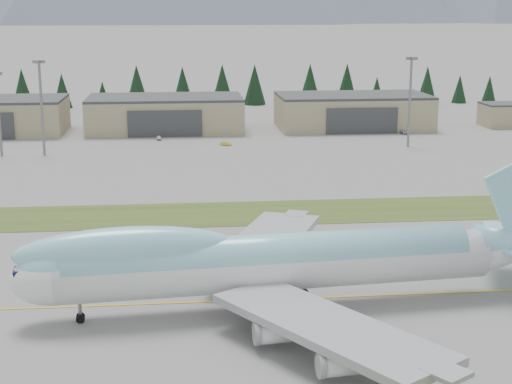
{
  "coord_description": "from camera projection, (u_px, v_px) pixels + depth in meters",
  "views": [
    {
      "loc": [
        -11.45,
        -96.92,
        37.53
      ],
      "look_at": [
        1.31,
        28.37,
        8.0
      ],
      "focal_mm": 55.0,
      "sensor_mm": 36.0,
      "label": 1
    }
  ],
  "objects": [
    {
      "name": "ground",
      "position": [
        268.0,
        300.0,
        103.57
      ],
      "size": [
        7000.0,
        7000.0,
        0.0
      ],
      "primitive_type": "plane",
      "color": "slate",
      "rests_on": "ground"
    },
    {
      "name": "grass_strip_far",
      "position": [
        240.0,
        213.0,
        147.15
      ],
      "size": [
        400.0,
        18.0,
        0.08
      ],
      "primitive_type": "cube",
      "color": "#354D1B",
      "rests_on": "ground"
    },
    {
      "name": "taxiway_line_main",
      "position": [
        268.0,
        300.0,
        103.57
      ],
      "size": [
        400.0,
        0.4,
        0.02
      ],
      "primitive_type": "cube",
      "color": "gold",
      "rests_on": "ground"
    },
    {
      "name": "boeing_747_freighter",
      "position": [
        272.0,
        261.0,
        99.24
      ],
      "size": [
        73.35,
        63.03,
        19.3
      ],
      "rotation": [
        0.0,
        0.0,
        0.09
      ],
      "color": "white",
      "rests_on": "ground"
    },
    {
      "name": "hangar_center",
      "position": [
        165.0,
        114.0,
        246.04
      ],
      "size": [
        48.0,
        26.6,
        10.8
      ],
      "color": "gray",
      "rests_on": "ground"
    },
    {
      "name": "hangar_right",
      "position": [
        353.0,
        111.0,
        251.97
      ],
      "size": [
        48.0,
        26.6,
        10.8
      ],
      "color": "gray",
      "rests_on": "ground"
    },
    {
      "name": "control_shed",
      "position": [
        504.0,
        115.0,
        255.43
      ],
      "size": [
        14.0,
        12.0,
        7.6
      ],
      "color": "gray",
      "rests_on": "ground"
    },
    {
      "name": "floodlight_masts",
      "position": [
        193.0,
        92.0,
        206.02
      ],
      "size": [
        187.48,
        8.63,
        24.7
      ],
      "color": "slate",
      "rests_on": "ground"
    },
    {
      "name": "service_vehicle_a",
      "position": [
        159.0,
        140.0,
        229.44
      ],
      "size": [
        1.75,
        3.68,
        1.22
      ],
      "primitive_type": "imported",
      "rotation": [
        0.0,
        0.0,
        0.09
      ],
      "color": "#B9B9BB",
      "rests_on": "ground"
    },
    {
      "name": "service_vehicle_b",
      "position": [
        226.0,
        146.0,
        220.2
      ],
      "size": [
        3.43,
        2.7,
        1.09
      ],
      "primitive_type": "imported",
      "rotation": [
        0.0,
        0.0,
        1.03
      ],
      "color": "gold",
      "rests_on": "ground"
    },
    {
      "name": "service_vehicle_c",
      "position": [
        404.0,
        134.0,
        240.49
      ],
      "size": [
        1.82,
        4.24,
        1.22
      ],
      "primitive_type": "imported",
      "rotation": [
        0.0,
        0.0,
        0.03
      ],
      "color": "#9A999E",
      "rests_on": "ground"
    },
    {
      "name": "conifer_belt",
      "position": [
        194.0,
        87.0,
        306.35
      ],
      "size": [
        274.77,
        15.89,
        16.65
      ],
      "color": "black",
      "rests_on": "ground"
    }
  ]
}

